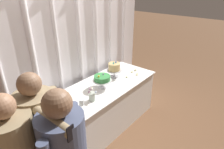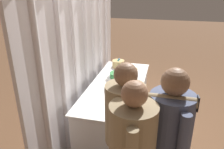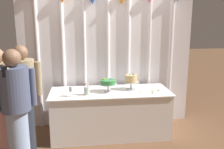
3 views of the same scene
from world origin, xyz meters
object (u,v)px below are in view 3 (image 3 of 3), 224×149
wine_glass (71,89)px  tealight_far_right (159,90)px  cake_display_nearleft (108,83)px  tealight_near_left (153,93)px  guest_man_dark_suit (16,105)px  tealight_far_left (140,92)px  cake_display_nearright (131,79)px  guest_man_pink_jacket (24,95)px  tealight_near_right (152,90)px  flower_vase (87,90)px  cake_table (110,113)px  guest_girl_blue_dress (1,100)px

wine_glass → tealight_far_right: wine_glass is taller
cake_display_nearleft → tealight_near_left: bearing=-13.8°
guest_man_dark_suit → wine_glass: bearing=38.6°
cake_display_nearleft → tealight_near_left: size_ratio=5.75×
tealight_far_left → guest_man_dark_suit: guest_man_dark_suit is taller
tealight_far_left → tealight_near_left: 0.21m
cake_display_nearright → guest_man_pink_jacket: size_ratio=0.19×
guest_man_pink_jacket → guest_man_dark_suit: 0.40m
cake_display_nearright → tealight_near_right: 0.40m
tealight_far_left → flower_vase: bearing=-177.2°
flower_vase → tealight_far_left: flower_vase is taller
cake_table → tealight_near_left: (0.68, -0.20, 0.40)m
tealight_far_right → guest_girl_blue_dress: bearing=-170.3°
cake_table → tealight_far_right: size_ratio=39.82×
flower_vase → cake_display_nearright: bearing=16.2°
flower_vase → guest_girl_blue_dress: (-1.20, -0.33, -0.00)m
wine_glass → cake_display_nearright: bearing=15.4°
wine_glass → guest_man_pink_jacket: (-0.67, -0.15, -0.02)m
guest_girl_blue_dress → guest_man_dark_suit: bearing=-45.7°
tealight_near_left → tealight_far_left: bearing=155.8°
tealight_far_right → guest_man_dark_suit: guest_man_dark_suit is taller
tealight_near_left → tealight_far_right: size_ratio=1.01×
cake_display_nearright → tealight_near_right: cake_display_nearright is taller
cake_display_nearleft → tealight_near_right: cake_display_nearleft is taller
cake_table → wine_glass: (-0.64, -0.21, 0.50)m
guest_man_pink_jacket → tealight_far_left: bearing=8.0°
tealight_far_right → wine_glass: bearing=-174.6°
cake_table → guest_man_pink_jacket: size_ratio=1.25×
cake_display_nearleft → guest_girl_blue_dress: 1.62m
wine_glass → guest_man_dark_suit: (-0.69, -0.55, -0.03)m
cake_display_nearright → guest_girl_blue_dress: bearing=-164.3°
cake_table → guest_man_dark_suit: (-1.33, -0.76, 0.47)m
cake_display_nearright → tealight_far_left: bearing=-55.5°
guest_man_pink_jacket → guest_man_dark_suit: (-0.01, -0.40, -0.01)m
wine_glass → tealight_near_right: size_ratio=3.35×
cake_table → tealight_far_right: 0.91m
guest_man_pink_jacket → guest_girl_blue_dress: (-0.28, -0.12, -0.01)m
wine_glass → flower_vase: (0.24, 0.06, -0.04)m
flower_vase → guest_man_dark_suit: (-0.93, -0.60, 0.00)m
wine_glass → cake_table: bearing=18.4°
cake_table → wine_glass: bearing=-161.6°
wine_glass → tealight_near_left: size_ratio=3.13×
cake_table → guest_girl_blue_dress: bearing=-163.0°
tealight_near_right → cake_table: bearing=173.8°
cake_display_nearright → guest_man_dark_suit: (-1.69, -0.83, -0.10)m
tealight_near_right → guest_man_dark_suit: size_ratio=0.03×
flower_vase → tealight_near_left: 1.08m
wine_glass → tealight_near_left: wine_glass is taller
flower_vase → tealight_far_right: bearing=3.8°
cake_table → guest_man_dark_suit: 1.60m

